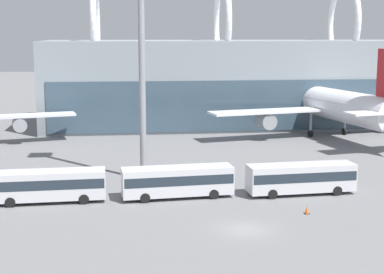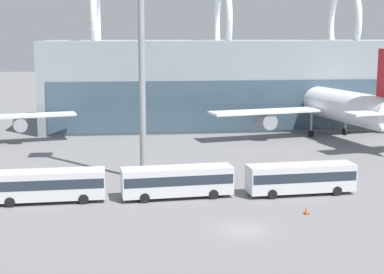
{
  "view_description": "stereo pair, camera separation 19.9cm",
  "coord_description": "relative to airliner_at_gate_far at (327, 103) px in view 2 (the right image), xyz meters",
  "views": [
    {
      "loc": [
        -9.74,
        -47.25,
        16.45
      ],
      "look_at": [
        -1.93,
        23.25,
        4.0
      ],
      "focal_mm": 55.0,
      "sensor_mm": 36.0,
      "label": 1
    },
    {
      "loc": [
        -9.54,
        -47.27,
        16.45
      ],
      "look_at": [
        -1.93,
        23.25,
        4.0
      ],
      "focal_mm": 55.0,
      "sensor_mm": 36.0,
      "label": 2
    }
  ],
  "objects": [
    {
      "name": "traffic_cone_0",
      "position": [
        -16.02,
        -41.61,
        -4.93
      ],
      "size": [
        0.49,
        0.49,
        0.77
      ],
      "color": "black",
      "rests_on": "ground_plane"
    },
    {
      "name": "shuttle_bus_0",
      "position": [
        -40.35,
        -35.05,
        -3.45
      ],
      "size": [
        11.37,
        3.28,
        3.16
      ],
      "rotation": [
        0.0,
        0.0,
        0.05
      ],
      "color": "silver",
      "rests_on": "ground_plane"
    },
    {
      "name": "airliner_at_gate_far",
      "position": [
        0.0,
        0.0,
        0.0
      ],
      "size": [
        40.58,
        43.14,
        14.46
      ],
      "rotation": [
        0.0,
        0.0,
        1.79
      ],
      "color": "white",
      "rests_on": "ground_plane"
    },
    {
      "name": "ground_plane",
      "position": [
        -22.66,
        -45.34,
        -5.31
      ],
      "size": [
        440.0,
        440.0,
        0.0
      ],
      "primitive_type": "plane",
      "color": "slate"
    },
    {
      "name": "floodlight_mast",
      "position": [
        -30.7,
        -26.77,
        14.64
      ],
      "size": [
        2.89,
        2.89,
        31.97
      ],
      "color": "gray",
      "rests_on": "ground_plane"
    },
    {
      "name": "shuttle_bus_2",
      "position": [
        -14.6,
        -34.86,
        -3.45
      ],
      "size": [
        11.43,
        3.61,
        3.16
      ],
      "rotation": [
        0.0,
        0.0,
        0.08
      ],
      "color": "silver",
      "rests_on": "ground_plane"
    },
    {
      "name": "shuttle_bus_1",
      "position": [
        -27.48,
        -34.82,
        -3.45
      ],
      "size": [
        11.46,
        3.78,
        3.16
      ],
      "rotation": [
        0.0,
        0.0,
        0.09
      ],
      "color": "silver",
      "rests_on": "ground_plane"
    }
  ]
}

